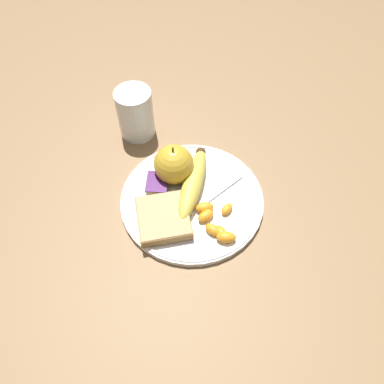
{
  "coord_description": "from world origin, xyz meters",
  "views": [
    {
      "loc": [
        0.39,
        0.03,
        0.6
      ],
      "look_at": [
        0.0,
        0.0,
        0.03
      ],
      "focal_mm": 35.0,
      "sensor_mm": 36.0,
      "label": 1
    }
  ],
  "objects_px": {
    "banana": "(192,182)",
    "fork": "(196,208)",
    "plate": "(192,199)",
    "jam_packet": "(157,185)",
    "juice_glass": "(136,115)",
    "bread_slice": "(163,218)",
    "apple": "(174,164)"
  },
  "relations": [
    {
      "from": "juice_glass",
      "to": "apple",
      "type": "distance_m",
      "value": 0.16
    },
    {
      "from": "apple",
      "to": "bread_slice",
      "type": "distance_m",
      "value": 0.11
    },
    {
      "from": "apple",
      "to": "juice_glass",
      "type": "bearing_deg",
      "value": -144.18
    },
    {
      "from": "juice_glass",
      "to": "bread_slice",
      "type": "distance_m",
      "value": 0.24
    },
    {
      "from": "plate",
      "to": "banana",
      "type": "bearing_deg",
      "value": -177.13
    },
    {
      "from": "plate",
      "to": "bread_slice",
      "type": "height_order",
      "value": "bread_slice"
    },
    {
      "from": "fork",
      "to": "jam_packet",
      "type": "distance_m",
      "value": 0.09
    },
    {
      "from": "jam_packet",
      "to": "plate",
      "type": "bearing_deg",
      "value": 74.14
    },
    {
      "from": "apple",
      "to": "banana",
      "type": "height_order",
      "value": "apple"
    },
    {
      "from": "fork",
      "to": "banana",
      "type": "bearing_deg",
      "value": -121.86
    },
    {
      "from": "plate",
      "to": "fork",
      "type": "distance_m",
      "value": 0.02
    },
    {
      "from": "juice_glass",
      "to": "fork",
      "type": "distance_m",
      "value": 0.24
    },
    {
      "from": "banana",
      "to": "jam_packet",
      "type": "xyz_separation_m",
      "value": [
        0.0,
        -0.07,
        -0.01
      ]
    },
    {
      "from": "juice_glass",
      "to": "jam_packet",
      "type": "distance_m",
      "value": 0.17
    },
    {
      "from": "plate",
      "to": "fork",
      "type": "relative_size",
      "value": 1.79
    },
    {
      "from": "juice_glass",
      "to": "jam_packet",
      "type": "xyz_separation_m",
      "value": [
        0.16,
        0.06,
        -0.03
      ]
    },
    {
      "from": "plate",
      "to": "bread_slice",
      "type": "xyz_separation_m",
      "value": [
        0.05,
        -0.05,
        0.02
      ]
    },
    {
      "from": "jam_packet",
      "to": "banana",
      "type": "bearing_deg",
      "value": 94.2
    },
    {
      "from": "jam_packet",
      "to": "apple",
      "type": "bearing_deg",
      "value": 134.62
    },
    {
      "from": "bread_slice",
      "to": "jam_packet",
      "type": "xyz_separation_m",
      "value": [
        -0.07,
        -0.02,
        -0.0
      ]
    },
    {
      "from": "fork",
      "to": "bread_slice",
      "type": "bearing_deg",
      "value": -16.15
    },
    {
      "from": "plate",
      "to": "jam_packet",
      "type": "distance_m",
      "value": 0.07
    },
    {
      "from": "banana",
      "to": "fork",
      "type": "distance_m",
      "value": 0.05
    },
    {
      "from": "banana",
      "to": "fork",
      "type": "xyz_separation_m",
      "value": [
        0.05,
        0.01,
        -0.02
      ]
    },
    {
      "from": "juice_glass",
      "to": "apple",
      "type": "relative_size",
      "value": 1.27
    },
    {
      "from": "plate",
      "to": "apple",
      "type": "distance_m",
      "value": 0.07
    },
    {
      "from": "plate",
      "to": "juice_glass",
      "type": "bearing_deg",
      "value": -143.59
    },
    {
      "from": "plate",
      "to": "apple",
      "type": "height_order",
      "value": "apple"
    },
    {
      "from": "bread_slice",
      "to": "fork",
      "type": "relative_size",
      "value": 0.77
    },
    {
      "from": "banana",
      "to": "plate",
      "type": "bearing_deg",
      "value": 2.87
    },
    {
      "from": "bread_slice",
      "to": "jam_packet",
      "type": "height_order",
      "value": "same"
    },
    {
      "from": "bread_slice",
      "to": "fork",
      "type": "xyz_separation_m",
      "value": [
        -0.03,
        0.06,
        -0.01
      ]
    }
  ]
}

